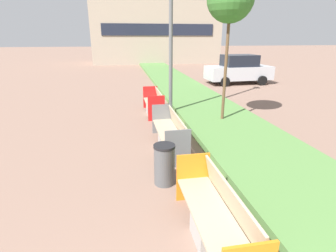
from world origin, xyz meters
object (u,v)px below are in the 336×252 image
bench_grey_frame (170,135)px  bench_red_frame (154,105)px  litter_bin (164,164)px  parked_car_distant (239,70)px  bench_orange_frame (215,220)px

bench_grey_frame → bench_red_frame: (-0.01, 3.49, -0.01)m
bench_grey_frame → litter_bin: (-0.47, -1.86, 0.06)m
bench_grey_frame → bench_red_frame: same height
litter_bin → bench_red_frame: bearing=85.0°
bench_red_frame → parked_car_distant: bearing=44.0°
parked_car_distant → bench_orange_frame: bearing=-117.7°
bench_orange_frame → bench_grey_frame: (0.00, 3.63, 0.01)m
bench_orange_frame → bench_red_frame: same height
bench_red_frame → litter_bin: 5.37m
bench_orange_frame → bench_grey_frame: size_ratio=0.92×
bench_red_frame → bench_orange_frame: bearing=-90.0°
bench_grey_frame → bench_red_frame: 3.49m
litter_bin → parked_car_distant: bearing=59.3°
bench_orange_frame → litter_bin: size_ratio=2.57×
parked_car_distant → litter_bin: bearing=-122.8°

